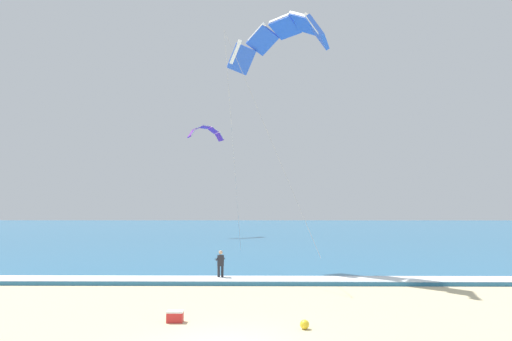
{
  "coord_description": "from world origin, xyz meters",
  "views": [
    {
      "loc": [
        1.05,
        -13.55,
        4.02
      ],
      "look_at": [
        0.74,
        14.19,
        6.34
      ],
      "focal_mm": 31.66,
      "sensor_mm": 36.0,
      "label": 1
    }
  ],
  "objects_px": {
    "cooler_box": "(175,316)",
    "kite_primary": "(280,37)",
    "surfboard": "(220,281)",
    "kite_distant": "(206,131)",
    "kitesurfer": "(221,264)",
    "beach_ball": "(305,324)"
  },
  "relations": [
    {
      "from": "kitesurfer",
      "to": "kite_distant",
      "type": "relative_size",
      "value": 0.34
    },
    {
      "from": "surfboard",
      "to": "kite_primary",
      "type": "xyz_separation_m",
      "value": [
        3.51,
        3.48,
        15.19
      ]
    },
    {
      "from": "kite_distant",
      "to": "beach_ball",
      "type": "height_order",
      "value": "kite_distant"
    },
    {
      "from": "surfboard",
      "to": "cooler_box",
      "type": "height_order",
      "value": "cooler_box"
    },
    {
      "from": "kite_primary",
      "to": "cooler_box",
      "type": "xyz_separation_m",
      "value": [
        -4.32,
        -12.4,
        -15.02
      ]
    },
    {
      "from": "kitesurfer",
      "to": "kite_primary",
      "type": "distance_m",
      "value": 15.11
    },
    {
      "from": "kite_primary",
      "to": "surfboard",
      "type": "bearing_deg",
      "value": -135.25
    },
    {
      "from": "kite_primary",
      "to": "cooler_box",
      "type": "relative_size",
      "value": 26.4
    },
    {
      "from": "kitesurfer",
      "to": "cooler_box",
      "type": "xyz_separation_m",
      "value": [
        -0.8,
        -8.93,
        -0.74
      ]
    },
    {
      "from": "kite_distant",
      "to": "beach_ball",
      "type": "relative_size",
      "value": 16.05
    },
    {
      "from": "kite_primary",
      "to": "cooler_box",
      "type": "height_order",
      "value": "kite_primary"
    },
    {
      "from": "kitesurfer",
      "to": "kite_primary",
      "type": "relative_size",
      "value": 0.11
    },
    {
      "from": "kite_primary",
      "to": "kite_distant",
      "type": "xyz_separation_m",
      "value": [
        -9.21,
        35.08,
        -0.18
      ]
    },
    {
      "from": "kite_distant",
      "to": "beach_ball",
      "type": "distance_m",
      "value": 51.46
    },
    {
      "from": "kite_distant",
      "to": "kite_primary",
      "type": "bearing_deg",
      "value": -75.28
    },
    {
      "from": "kite_primary",
      "to": "kite_distant",
      "type": "height_order",
      "value": "kite_primary"
    },
    {
      "from": "surfboard",
      "to": "kite_primary",
      "type": "bearing_deg",
      "value": 44.75
    },
    {
      "from": "cooler_box",
      "to": "kite_primary",
      "type": "bearing_deg",
      "value": 70.8
    },
    {
      "from": "kitesurfer",
      "to": "kite_distant",
      "type": "height_order",
      "value": "kite_distant"
    },
    {
      "from": "surfboard",
      "to": "kite_primary",
      "type": "height_order",
      "value": "kite_primary"
    },
    {
      "from": "cooler_box",
      "to": "kite_distant",
      "type": "bearing_deg",
      "value": 95.89
    },
    {
      "from": "kite_primary",
      "to": "beach_ball",
      "type": "bearing_deg",
      "value": -89.21
    }
  ]
}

